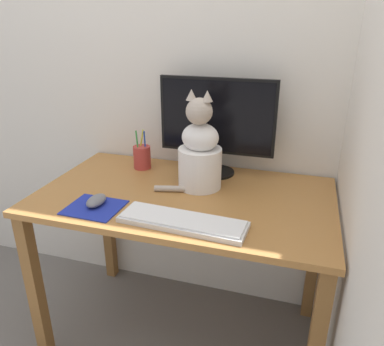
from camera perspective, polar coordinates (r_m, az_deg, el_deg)
ground_plane at (r=1.95m, az=-0.98°, el=-23.13°), size 12.00×12.00×0.00m
wall_back at (r=1.72m, az=2.70°, el=17.79°), size 7.00×0.04×2.50m
wall_side_right at (r=1.31m, az=26.06°, el=14.17°), size 0.04×7.00×2.50m
desk at (r=1.56m, az=-1.14°, el=-6.75°), size 1.17×0.68×0.74m
monitor at (r=1.63m, az=3.79°, el=7.76°), size 0.51×0.17×0.43m
keyboard at (r=1.29m, az=-1.47°, el=-7.38°), size 0.45×0.16×0.02m
mousepad_left at (r=1.44m, az=-14.64°, el=-5.10°), size 0.20×0.18×0.00m
computer_mouse_left at (r=1.45m, az=-14.38°, el=-4.09°), size 0.06×0.10×0.03m
cat at (r=1.51m, az=1.17°, el=3.10°), size 0.26×0.21×0.41m
pen_cup at (r=1.76m, az=-7.62°, el=2.45°), size 0.08×0.08×0.18m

